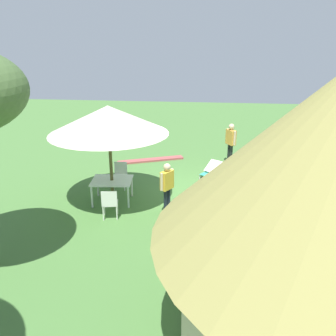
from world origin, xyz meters
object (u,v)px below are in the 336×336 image
Objects in this scene: guest_beside_umbrella at (167,184)px; striped_lounge_chair at (211,172)px; zebra_nearest_camera at (289,151)px; patio_chair_near_lawn at (110,202)px; zebra_by_umbrella at (241,188)px; patio_dining_table at (112,182)px; shade_umbrella at (108,120)px; patio_chair_west_end at (120,173)px; standing_watcher at (231,140)px.

striped_lounge_chair is (-1.30, -2.89, -0.68)m from guest_beside_umbrella.
patio_chair_near_lawn is at bearing -109.34° from zebra_nearest_camera.
guest_beside_umbrella is 2.10m from zebra_by_umbrella.
patio_chair_near_lawn is at bearing 101.12° from patio_dining_table.
shade_umbrella is 3.96× the size of patio_chair_west_end.
striped_lounge_chair is 0.47× the size of zebra_by_umbrella.
patio_chair_west_end is at bearing 95.43° from standing_watcher.
patio_dining_table is (0.00, 0.00, -1.99)m from shade_umbrella.
guest_beside_umbrella is at bearing -104.32° from zebra_nearest_camera.
patio_chair_west_end is (0.02, -1.15, -2.12)m from shade_umbrella.
zebra_by_umbrella is at bearing -83.33° from zebra_nearest_camera.
zebra_nearest_camera is 0.90× the size of zebra_by_umbrella.
guest_beside_umbrella reaches higher than patio_dining_table.
patio_dining_table is at bearing 68.70° from striped_lounge_chair.
shade_umbrella is 4.54m from striped_lounge_chair.
zebra_by_umbrella is at bearing -64.52° from guest_beside_umbrella.
striped_lounge_chair is at bearing -160.79° from patio_chair_west_end.
shade_umbrella reaches higher than striped_lounge_chair.
standing_watcher is at bearing 7.83° from guest_beside_umbrella.
shade_umbrella reaches higher than patio_chair_near_lawn.
guest_beside_umbrella is (-1.58, -0.54, 0.41)m from patio_chair_near_lawn.
zebra_nearest_camera is at bearing -149.58° from standing_watcher.
patio_dining_table is at bearing 90.00° from patio_chair_west_end.
shade_umbrella reaches higher than standing_watcher.
striped_lounge_chair is at bearing 125.28° from standing_watcher.
guest_beside_umbrella is at bearing 124.83° from standing_watcher.
patio_chair_west_end is (0.02, -1.15, -0.14)m from patio_dining_table.
standing_watcher reaches higher than patio_chair_west_end.
patio_chair_near_lawn is 6.34m from standing_watcher.
patio_chair_near_lawn is 0.58× the size of guest_beside_umbrella.
patio_chair_west_end is 6.22m from zebra_nearest_camera.
patio_chair_near_lawn is 4.48m from striped_lounge_chair.
zebra_nearest_camera reaches higher than striped_lounge_chair.
patio_chair_near_lawn is (-0.22, 1.13, -0.14)m from patio_dining_table.
standing_watcher is 0.83× the size of zebra_by_umbrella.
striped_lounge_chair is at bearing -150.47° from zebra_by_umbrella.
patio_dining_table is 1.46× the size of patio_chair_near_lawn.
standing_watcher reaches higher than patio_chair_near_lawn.
patio_dining_table is 0.77× the size of standing_watcher.
guest_beside_umbrella reaches higher than zebra_by_umbrella.
patio_chair_near_lawn is 2.30m from patio_chair_west_end.
shade_umbrella reaches higher than guest_beside_umbrella.
shade_umbrella is 2.42m from patio_chair_west_end.
shade_umbrella is 5.81m from standing_watcher.
patio_chair_west_end is at bearing -89.16° from shade_umbrella.
striped_lounge_chair is 2.99m from zebra_nearest_camera.
patio_chair_near_lawn is at bearing -69.74° from zebra_by_umbrella.
standing_watcher is 4.86m from zebra_by_umbrella.
shade_umbrella is at bearing -86.52° from zebra_by_umbrella.
shade_umbrella is at bearing -90.00° from patio_dining_table.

